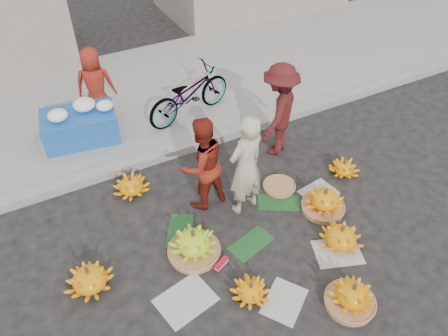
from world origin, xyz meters
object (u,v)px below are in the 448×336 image
banana_bunch_0 (194,244)px  bicycle (189,94)px  banana_bunch_4 (324,201)px  vendor_cream (246,166)px  flower_table (80,124)px

banana_bunch_0 → bicycle: 3.29m
banana_bunch_4 → vendor_cream: 1.37m
vendor_cream → bicycle: bearing=-108.2°
vendor_cream → banana_bunch_4: bearing=136.3°
banana_bunch_0 → banana_bunch_4: banana_bunch_0 is taller
banana_bunch_0 → vendor_cream: bearing=23.5°
vendor_cream → flower_table: bearing=-70.0°
banana_bunch_4 → flower_table: (-2.82, 3.38, 0.23)m
flower_table → banana_bunch_4: bearing=-41.2°
banana_bunch_0 → banana_bunch_4: 2.11m
banana_bunch_0 → vendor_cream: size_ratio=0.48×
banana_bunch_0 → bicycle: bearing=66.4°
banana_bunch_0 → banana_bunch_4: (2.11, -0.16, -0.02)m
vendor_cream → bicycle: 2.55m
banana_bunch_4 → banana_bunch_0: bearing=175.8°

